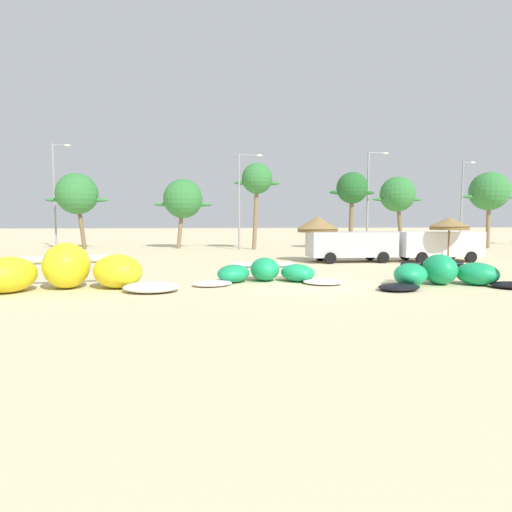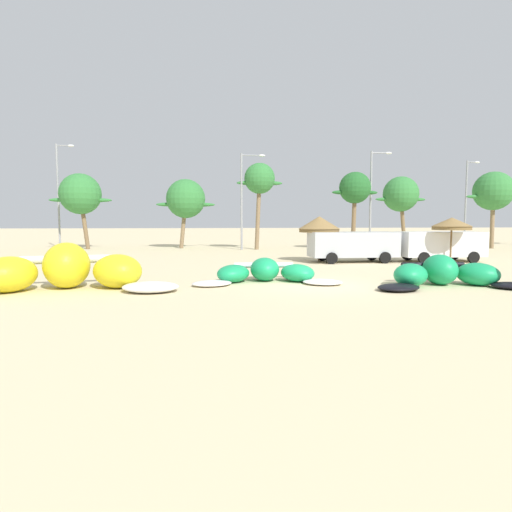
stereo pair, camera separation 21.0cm
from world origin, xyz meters
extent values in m
plane|color=beige|center=(0.00, 0.00, 0.00)|extent=(260.00, 260.00, 0.00)
ellipsoid|color=yellow|center=(-11.29, -0.30, 0.63)|extent=(2.38, 2.54, 1.27)
ellipsoid|color=yellow|center=(-9.56, 0.43, 0.86)|extent=(1.94, 2.24, 1.71)
ellipsoid|color=yellow|center=(-7.68, 0.24, 0.63)|extent=(2.59, 2.60, 1.27)
ellipsoid|color=white|center=(-6.35, -0.78, 0.17)|extent=(2.30, 2.02, 0.34)
cylinder|color=white|center=(-9.66, 1.12, 1.01)|extent=(3.50, 0.84, 0.32)
cube|color=white|center=(-9.53, 0.23, 0.86)|extent=(1.37, 0.91, 0.04)
ellipsoid|color=white|center=(-4.17, 0.31, 0.10)|extent=(1.86, 1.62, 0.19)
ellipsoid|color=#199E5B|center=(-3.28, 1.16, 0.36)|extent=(1.91, 1.98, 0.72)
ellipsoid|color=#199E5B|center=(-1.94, 1.44, 0.49)|extent=(1.27, 1.61, 0.97)
ellipsoid|color=#199E5B|center=(-0.63, 1.05, 0.36)|extent=(1.86, 1.97, 0.72)
ellipsoid|color=white|center=(0.18, 0.13, 0.10)|extent=(1.91, 1.71, 0.19)
cylinder|color=white|center=(-1.92, 1.99, 0.60)|extent=(2.56, 0.34, 0.23)
cube|color=white|center=(-1.95, 1.28, 0.49)|extent=(0.95, 0.60, 0.04)
ellipsoid|color=black|center=(2.50, -1.63, 0.12)|extent=(1.93, 1.68, 0.24)
ellipsoid|color=#199E5B|center=(3.40, -0.75, 0.44)|extent=(1.96, 2.04, 0.89)
ellipsoid|color=#199E5B|center=(4.77, -0.45, 0.60)|extent=(1.28, 1.66, 1.20)
ellipsoid|color=#199E5B|center=(6.12, -0.83, 0.44)|extent=(1.92, 2.03, 0.89)
cylinder|color=black|center=(4.78, 0.12, 0.72)|extent=(2.61, 0.32, 0.24)
cube|color=black|center=(4.76, -0.61, 0.60)|extent=(0.97, 0.61, 0.04)
cylinder|color=brown|center=(2.58, 9.43, 1.00)|extent=(0.10, 0.10, 2.01)
cone|color=olive|center=(2.58, 9.43, 2.40)|extent=(2.59, 2.59, 0.79)
cylinder|color=brown|center=(2.58, 9.43, 1.91)|extent=(2.46, 2.46, 0.20)
cylinder|color=brown|center=(9.82, 7.01, 1.09)|extent=(0.10, 0.10, 2.19)
cone|color=olive|center=(9.82, 7.01, 2.45)|extent=(2.26, 2.26, 0.52)
cylinder|color=brown|center=(9.82, 7.01, 2.09)|extent=(2.15, 2.15, 0.20)
cube|color=white|center=(9.96, 8.42, 1.09)|extent=(5.05, 2.17, 1.50)
cube|color=black|center=(8.58, 8.45, 1.35)|extent=(1.29, 2.06, 0.56)
cylinder|color=black|center=(8.38, 7.41, 0.34)|extent=(0.68, 0.25, 0.68)
cylinder|color=black|center=(8.42, 9.49, 0.34)|extent=(0.68, 0.25, 0.68)
cylinder|color=black|center=(11.49, 7.36, 0.34)|extent=(0.68, 0.25, 0.68)
cylinder|color=black|center=(11.53, 9.44, 0.34)|extent=(0.68, 0.25, 0.68)
cube|color=#B2B7BC|center=(4.50, 8.70, 1.09)|extent=(5.27, 1.97, 1.50)
cube|color=black|center=(3.05, 8.69, 1.35)|extent=(1.33, 1.90, 0.56)
cylinder|color=black|center=(2.88, 7.72, 0.34)|extent=(0.68, 0.25, 0.68)
cylinder|color=black|center=(2.86, 9.65, 0.34)|extent=(0.68, 0.25, 0.68)
cylinder|color=black|center=(6.13, 7.75, 0.34)|extent=(0.68, 0.25, 0.68)
cylinder|color=black|center=(6.12, 9.68, 0.34)|extent=(0.68, 0.25, 0.68)
cylinder|color=brown|center=(-15.10, 23.00, 2.44)|extent=(0.87, 0.36, 4.89)
sphere|color=#337A38|center=(-15.36, 23.00, 4.88)|extent=(3.59, 3.59, 3.59)
ellipsoid|color=#337A38|center=(-16.79, 23.00, 4.34)|extent=(2.52, 0.50, 0.36)
ellipsoid|color=#337A38|center=(-13.92, 23.00, 4.34)|extent=(2.52, 0.50, 0.36)
cylinder|color=#7F6647|center=(-6.40, 23.05, 2.26)|extent=(0.82, 0.36, 4.53)
sphere|color=#337A38|center=(-6.17, 23.05, 4.52)|extent=(3.54, 3.54, 3.54)
ellipsoid|color=#337A38|center=(-7.59, 23.05, 3.98)|extent=(2.48, 0.50, 0.36)
ellipsoid|color=#337A38|center=(-4.76, 23.05, 3.98)|extent=(2.48, 0.50, 0.36)
cylinder|color=#7F6647|center=(0.18, 20.68, 3.09)|extent=(0.62, 0.36, 6.19)
sphere|color=#337A38|center=(0.31, 20.68, 6.18)|extent=(2.67, 2.67, 2.67)
ellipsoid|color=#337A38|center=(-0.76, 20.68, 5.78)|extent=(1.87, 0.50, 0.36)
ellipsoid|color=#337A38|center=(1.37, 20.68, 5.78)|extent=(1.87, 0.50, 0.36)
cylinder|color=brown|center=(8.23, 18.92, 2.66)|extent=(0.46, 0.36, 5.33)
sphere|color=#236028|center=(8.28, 18.92, 5.32)|extent=(2.68, 2.68, 2.68)
ellipsoid|color=#236028|center=(7.21, 18.92, 4.92)|extent=(1.88, 0.50, 0.36)
ellipsoid|color=#236028|center=(9.35, 18.92, 4.92)|extent=(1.88, 0.50, 0.36)
cylinder|color=brown|center=(14.54, 22.79, 2.53)|extent=(0.92, 0.36, 5.08)
sphere|color=#337A38|center=(14.26, 22.79, 5.07)|extent=(3.37, 3.37, 3.37)
ellipsoid|color=#337A38|center=(12.91, 22.79, 4.56)|extent=(2.36, 0.50, 0.36)
ellipsoid|color=#337A38|center=(15.60, 22.79, 4.56)|extent=(2.36, 0.50, 0.36)
cylinder|color=#7F6647|center=(21.45, 19.45, 2.60)|extent=(0.44, 0.36, 5.20)
sphere|color=#337A38|center=(21.41, 19.45, 5.19)|extent=(3.47, 3.47, 3.47)
ellipsoid|color=#337A38|center=(20.03, 19.45, 4.67)|extent=(2.43, 0.50, 0.36)
ellipsoid|color=#337A38|center=(22.80, 19.45, 4.67)|extent=(2.43, 0.50, 0.36)
cylinder|color=gray|center=(-17.81, 24.79, 4.75)|extent=(0.18, 0.18, 9.49)
cylinder|color=gray|center=(-17.17, 24.79, 9.34)|extent=(1.27, 0.10, 0.10)
ellipsoid|color=silver|center=(-16.54, 24.79, 9.34)|extent=(0.56, 0.24, 0.20)
cylinder|color=gray|center=(-1.29, 20.47, 4.13)|extent=(0.18, 0.18, 8.26)
cylinder|color=gray|center=(-0.40, 20.47, 8.11)|extent=(1.77, 0.10, 0.10)
ellipsoid|color=silver|center=(0.48, 20.47, 8.11)|extent=(0.56, 0.24, 0.20)
cylinder|color=gray|center=(9.96, 19.58, 4.27)|extent=(0.18, 0.18, 8.54)
cylinder|color=gray|center=(10.73, 19.58, 8.39)|extent=(1.54, 0.10, 0.10)
ellipsoid|color=silver|center=(11.49, 19.58, 8.39)|extent=(0.56, 0.24, 0.20)
cylinder|color=gray|center=(21.73, 23.93, 4.27)|extent=(0.18, 0.18, 8.53)
cylinder|color=gray|center=(22.25, 23.93, 8.38)|extent=(1.04, 0.10, 0.10)
ellipsoid|color=silver|center=(22.78, 23.93, 8.38)|extent=(0.56, 0.24, 0.20)
camera|label=1|loc=(-4.59, -15.85, 2.52)|focal=29.44mm
camera|label=2|loc=(-4.38, -15.88, 2.52)|focal=29.44mm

